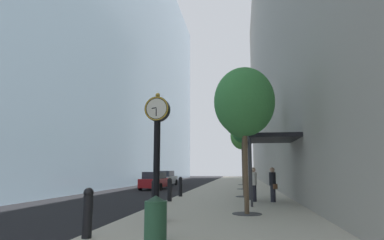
{
  "coord_description": "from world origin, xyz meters",
  "views": [
    {
      "loc": [
        4.04,
        -4.04,
        1.79
      ],
      "look_at": [
        1.02,
        15.78,
        4.89
      ],
      "focal_mm": 29.9,
      "sensor_mm": 36.0,
      "label": 1
    }
  ],
  "objects_px": {
    "bollard_fifth": "(180,186)",
    "street_tree_near": "(244,102)",
    "bollard_nearest": "(88,211)",
    "street_tree_mid_far": "(242,131)",
    "street_tree_far": "(242,136)",
    "street_tree_mid_near": "(243,114)",
    "pedestrian_by_clock": "(254,183)",
    "car_red_mid": "(155,181)",
    "street_clock": "(157,149)",
    "pedestrian_walking": "(273,183)",
    "bollard_fourth": "(170,189)",
    "bollard_third": "(154,193)",
    "car_white_near": "(165,178)",
    "trash_bin": "(156,218)"
  },
  "relations": [
    {
      "from": "bollard_fifth",
      "to": "street_tree_near",
      "type": "distance_m",
      "value": 9.12
    },
    {
      "from": "bollard_nearest",
      "to": "bollard_fifth",
      "type": "relative_size",
      "value": 1.0
    },
    {
      "from": "street_tree_mid_far",
      "to": "street_tree_far",
      "type": "height_order",
      "value": "street_tree_far"
    },
    {
      "from": "street_tree_mid_far",
      "to": "street_tree_mid_near",
      "type": "bearing_deg",
      "value": -90.0
    },
    {
      "from": "street_tree_mid_far",
      "to": "pedestrian_by_clock",
      "type": "relative_size",
      "value": 3.43
    },
    {
      "from": "car_red_mid",
      "to": "street_clock",
      "type": "bearing_deg",
      "value": -74.68
    },
    {
      "from": "bollard_fifth",
      "to": "pedestrian_walking",
      "type": "height_order",
      "value": "pedestrian_walking"
    },
    {
      "from": "street_tree_far",
      "to": "pedestrian_walking",
      "type": "xyz_separation_m",
      "value": [
        1.41,
        -18.38,
        -4.31
      ]
    },
    {
      "from": "bollard_nearest",
      "to": "pedestrian_walking",
      "type": "xyz_separation_m",
      "value": [
        5.34,
        9.57,
        0.3
      ]
    },
    {
      "from": "bollard_nearest",
      "to": "bollard_fourth",
      "type": "distance_m",
      "value": 9.17
    },
    {
      "from": "bollard_fourth",
      "to": "street_clock",
      "type": "bearing_deg",
      "value": -81.32
    },
    {
      "from": "bollard_nearest",
      "to": "pedestrian_walking",
      "type": "relative_size",
      "value": 0.69
    },
    {
      "from": "bollard_fifth",
      "to": "street_tree_near",
      "type": "xyz_separation_m",
      "value": [
        3.92,
        -7.39,
        3.62
      ]
    },
    {
      "from": "bollard_fourth",
      "to": "bollard_fifth",
      "type": "bearing_deg",
      "value": 90.0
    },
    {
      "from": "pedestrian_walking",
      "to": "car_red_mid",
      "type": "height_order",
      "value": "pedestrian_walking"
    },
    {
      "from": "bollard_nearest",
      "to": "street_tree_near",
      "type": "bearing_deg",
      "value": 50.93
    },
    {
      "from": "bollard_third",
      "to": "street_tree_mid_near",
      "type": "xyz_separation_m",
      "value": [
        3.92,
        6.43,
        4.49
      ]
    },
    {
      "from": "bollard_fourth",
      "to": "car_white_near",
      "type": "bearing_deg",
      "value": 104.1
    },
    {
      "from": "street_clock",
      "to": "street_tree_mid_near",
      "type": "height_order",
      "value": "street_tree_mid_near"
    },
    {
      "from": "street_clock",
      "to": "street_tree_mid_far",
      "type": "xyz_separation_m",
      "value": [
        2.95,
        17.45,
        2.57
      ]
    },
    {
      "from": "street_clock",
      "to": "street_tree_near",
      "type": "xyz_separation_m",
      "value": [
        2.95,
        2.04,
        1.92
      ]
    },
    {
      "from": "bollard_third",
      "to": "bollard_fourth",
      "type": "xyz_separation_m",
      "value": [
        0.0,
        3.06,
        0.0
      ]
    },
    {
      "from": "bollard_third",
      "to": "car_white_near",
      "type": "distance_m",
      "value": 22.15
    },
    {
      "from": "trash_bin",
      "to": "pedestrian_by_clock",
      "type": "relative_size",
      "value": 0.6
    },
    {
      "from": "street_tree_mid_near",
      "to": "street_tree_mid_far",
      "type": "relative_size",
      "value": 1.11
    },
    {
      "from": "street_tree_mid_near",
      "to": "trash_bin",
      "type": "xyz_separation_m",
      "value": [
        -2.16,
        -12.73,
        -4.58
      ]
    },
    {
      "from": "bollard_nearest",
      "to": "street_tree_mid_near",
      "type": "distance_m",
      "value": 13.89
    },
    {
      "from": "street_tree_mid_near",
      "to": "street_tree_far",
      "type": "height_order",
      "value": "street_tree_far"
    },
    {
      "from": "street_clock",
      "to": "street_tree_far",
      "type": "relative_size",
      "value": 0.63
    },
    {
      "from": "trash_bin",
      "to": "car_red_mid",
      "type": "xyz_separation_m",
      "value": [
        -5.75,
        21.07,
        0.09
      ]
    },
    {
      "from": "bollard_nearest",
      "to": "trash_bin",
      "type": "distance_m",
      "value": 1.78
    },
    {
      "from": "street_clock",
      "to": "trash_bin",
      "type": "xyz_separation_m",
      "value": [
        0.79,
        -2.98,
        -1.79
      ]
    },
    {
      "from": "street_clock",
      "to": "street_tree_far",
      "type": "xyz_separation_m",
      "value": [
        2.95,
        25.16,
        2.91
      ]
    },
    {
      "from": "street_tree_mid_near",
      "to": "bollard_third",
      "type": "bearing_deg",
      "value": -121.4
    },
    {
      "from": "street_tree_near",
      "to": "car_white_near",
      "type": "distance_m",
      "value": 24.75
    },
    {
      "from": "street_clock",
      "to": "bollard_fourth",
      "type": "xyz_separation_m",
      "value": [
        -0.97,
        6.37,
        -1.7
      ]
    },
    {
      "from": "bollard_nearest",
      "to": "bollard_fifth",
      "type": "distance_m",
      "value": 12.22
    },
    {
      "from": "bollard_nearest",
      "to": "street_tree_near",
      "type": "height_order",
      "value": "street_tree_near"
    },
    {
      "from": "street_tree_mid_far",
      "to": "street_tree_far",
      "type": "distance_m",
      "value": 7.71
    },
    {
      "from": "bollard_third",
      "to": "street_tree_near",
      "type": "height_order",
      "value": "street_tree_near"
    },
    {
      "from": "street_tree_near",
      "to": "car_red_mid",
      "type": "height_order",
      "value": "street_tree_near"
    },
    {
      "from": "bollard_fourth",
      "to": "pedestrian_by_clock",
      "type": "xyz_separation_m",
      "value": [
        4.38,
        0.49,
        0.31
      ]
    },
    {
      "from": "car_white_near",
      "to": "trash_bin",
      "type": "bearing_deg",
      "value": -77.03
    },
    {
      "from": "street_tree_far",
      "to": "street_tree_mid_far",
      "type": "bearing_deg",
      "value": -90.0
    },
    {
      "from": "pedestrian_walking",
      "to": "car_white_near",
      "type": "height_order",
      "value": "pedestrian_walking"
    },
    {
      "from": "bollard_third",
      "to": "street_tree_mid_far",
      "type": "xyz_separation_m",
      "value": [
        3.92,
        14.13,
        4.27
      ]
    },
    {
      "from": "pedestrian_by_clock",
      "to": "bollard_third",
      "type": "bearing_deg",
      "value": -140.96
    },
    {
      "from": "bollard_third",
      "to": "street_tree_mid_far",
      "type": "bearing_deg",
      "value": 74.48
    },
    {
      "from": "street_tree_mid_near",
      "to": "car_white_near",
      "type": "height_order",
      "value": "street_tree_mid_near"
    },
    {
      "from": "street_clock",
      "to": "bollard_nearest",
      "type": "xyz_separation_m",
      "value": [
        -0.97,
        -2.79,
        -1.7
      ]
    }
  ]
}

